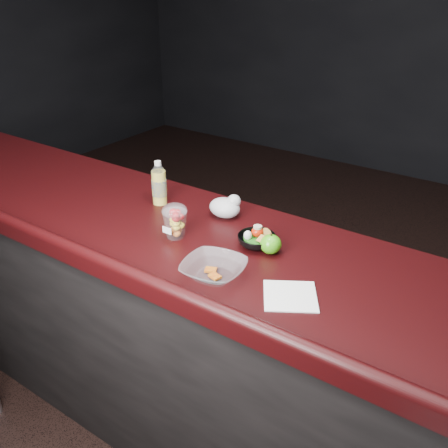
{
  "coord_description": "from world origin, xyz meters",
  "views": [
    {
      "loc": [
        0.94,
        -0.99,
        1.92
      ],
      "look_at": [
        0.04,
        0.3,
        1.1
      ],
      "focal_mm": 40.0,
      "sensor_mm": 36.0,
      "label": 1
    }
  ],
  "objects_px": {
    "fruit_cup": "(175,220)",
    "takeout_bowl": "(214,269)",
    "green_apple": "(271,244)",
    "snack_bowl": "(256,240)",
    "lemonade_bottle": "(159,186)"
  },
  "relations": [
    {
      "from": "green_apple",
      "to": "fruit_cup",
      "type": "bearing_deg",
      "value": -164.41
    },
    {
      "from": "lemonade_bottle",
      "to": "takeout_bowl",
      "type": "distance_m",
      "value": 0.61
    },
    {
      "from": "lemonade_bottle",
      "to": "snack_bowl",
      "type": "bearing_deg",
      "value": -8.44
    },
    {
      "from": "lemonade_bottle",
      "to": "green_apple",
      "type": "relative_size",
      "value": 2.4
    },
    {
      "from": "fruit_cup",
      "to": "takeout_bowl",
      "type": "relative_size",
      "value": 0.57
    },
    {
      "from": "green_apple",
      "to": "snack_bowl",
      "type": "bearing_deg",
      "value": 167.41
    },
    {
      "from": "lemonade_bottle",
      "to": "green_apple",
      "type": "xyz_separation_m",
      "value": [
        0.59,
        -0.09,
        -0.04
      ]
    },
    {
      "from": "green_apple",
      "to": "lemonade_bottle",
      "type": "bearing_deg",
      "value": 171.08
    },
    {
      "from": "green_apple",
      "to": "snack_bowl",
      "type": "xyz_separation_m",
      "value": [
        -0.07,
        0.02,
        -0.01
      ]
    },
    {
      "from": "fruit_cup",
      "to": "green_apple",
      "type": "xyz_separation_m",
      "value": [
        0.35,
        0.1,
        -0.03
      ]
    },
    {
      "from": "takeout_bowl",
      "to": "green_apple",
      "type": "bearing_deg",
      "value": 71.46
    },
    {
      "from": "takeout_bowl",
      "to": "lemonade_bottle",
      "type": "bearing_deg",
      "value": 147.71
    },
    {
      "from": "lemonade_bottle",
      "to": "fruit_cup",
      "type": "bearing_deg",
      "value": -38.16
    },
    {
      "from": "snack_bowl",
      "to": "takeout_bowl",
      "type": "height_order",
      "value": "snack_bowl"
    },
    {
      "from": "green_apple",
      "to": "snack_bowl",
      "type": "relative_size",
      "value": 0.46
    }
  ]
}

